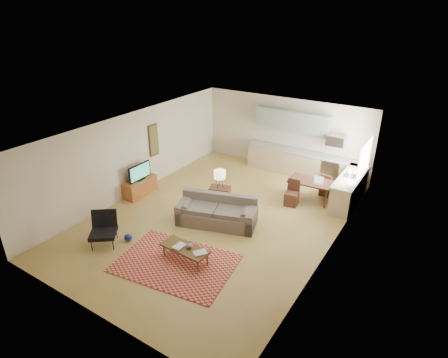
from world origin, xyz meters
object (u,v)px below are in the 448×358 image
Objects in this scene: tv_credenza at (140,187)px; dining_table at (310,190)px; coffee_table at (185,254)px; armchair at (103,230)px; console_table at (220,198)px; sofa at (217,211)px.

dining_table reaches higher than tv_credenza.
coffee_table is at bearing -30.17° from tv_credenza.
armchair is 1.20× the size of console_table.
tv_credenza is (-3.42, 1.99, 0.09)m from coffee_table.
sofa is 1.86m from coffee_table.
armchair is 2.87m from tv_credenza.
tv_credenza is at bearing -155.43° from dining_table.
tv_credenza is at bearing 159.47° from sofa.
armchair reaches higher than dining_table.
console_table reaches higher than coffee_table.
coffee_table is 1.45× the size of armchair.
dining_table is at bearing 75.91° from coffee_table.
tv_credenza is 2.79m from console_table.
coffee_table is at bearing -98.76° from sofa.
tv_credenza is at bearing 77.55° from armchair.
coffee_table is 2.73m from console_table.
armchair is at bearing -128.72° from dining_table.
coffee_table is 0.94× the size of dining_table.
console_table reaches higher than tv_credenza.
sofa is 3.10m from armchair.
sofa is 1.74× the size of dining_table.
coffee_table is at bearing -93.38° from console_table.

